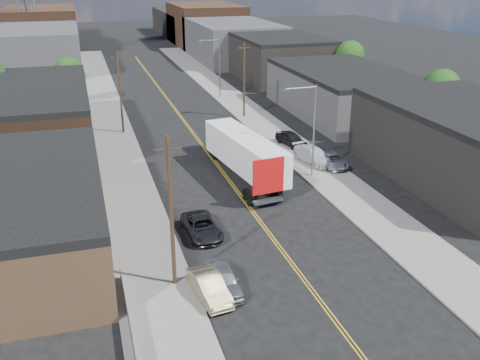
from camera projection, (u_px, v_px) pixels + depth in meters
ground at (169, 101)px, 81.01m from camera, size 260.00×260.00×0.00m
centerline at (189, 128)px, 67.68m from camera, size 0.32×120.00×0.01m
sidewalk_left at (113, 134)px, 65.11m from camera, size 5.00×140.00×0.15m
sidewalk_right at (260, 121)px, 70.20m from camera, size 5.00×140.00×0.15m
warehouse_tan at (16, 213)px, 37.83m from camera, size 12.00×22.00×5.60m
warehouse_brown at (35, 115)px, 60.75m from camera, size 12.00×26.00×6.60m
industrial_right_a at (473, 144)px, 50.04m from camera, size 14.00×22.00×7.10m
industrial_right_b at (344, 91)px, 73.33m from camera, size 14.00×24.00×6.10m
industrial_right_c at (278, 57)px, 96.15m from camera, size 14.00×22.00×7.60m
skyline_left_a at (37, 48)px, 105.26m from camera, size 16.00×30.00×8.00m
skyline_right_a at (232, 41)px, 115.98m from camera, size 16.00×30.00×8.00m
skyline_left_b at (42, 29)px, 127.10m from camera, size 16.00×26.00×10.00m
skyline_right_b at (205, 25)px, 137.81m from camera, size 16.00×26.00×10.00m
skyline_left_c at (46, 27)px, 145.43m from camera, size 16.00×40.00×7.00m
skyline_right_c at (190, 23)px, 156.14m from camera, size 16.00×40.00×7.00m
streetlight_near at (311, 124)px, 49.97m from camera, size 3.39×0.25×9.00m
streetlight_far at (217, 63)px, 81.06m from camera, size 3.39×0.25×9.00m
utility_pole_left_near at (171, 212)px, 32.48m from camera, size 1.60×0.26×10.00m
utility_pole_left_far at (120, 92)px, 63.57m from camera, size 1.60×0.26×10.00m
utility_pole_right at (244, 79)px, 70.63m from camera, size 1.60×0.26×10.00m
chainlink_fence at (134, 351)px, 27.49m from camera, size 0.05×16.00×1.22m
tree_left_far at (70, 74)px, 77.35m from camera, size 4.35×4.20×6.97m
tree_right_near at (442, 90)px, 65.92m from camera, size 4.60×4.48×7.44m
tree_right_far at (350, 58)px, 87.13m from camera, size 4.85×4.76×7.91m
semi_truck at (240, 150)px, 51.82m from camera, size 4.58×17.07×4.39m
car_left_a at (223, 279)px, 33.56m from camera, size 1.82×4.50×1.53m
car_left_b at (209, 287)px, 32.83m from camera, size 2.14×4.61×1.46m
car_left_c at (202, 227)px, 40.48m from camera, size 2.58×5.19×1.41m
car_right_lot_a at (333, 160)px, 54.03m from camera, size 2.58×4.85×1.30m
car_right_lot_b at (314, 155)px, 55.13m from camera, size 3.24×5.70×1.56m
car_right_lot_c at (291, 139)px, 60.40m from camera, size 2.75×4.80×1.54m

